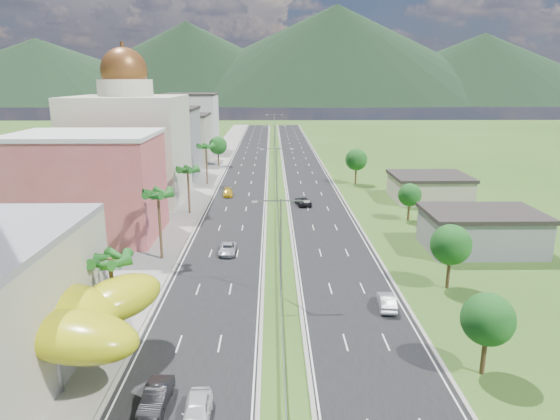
{
  "coord_description": "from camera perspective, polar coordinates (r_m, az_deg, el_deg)",
  "views": [
    {
      "loc": [
        -0.91,
        -40.36,
        23.06
      ],
      "look_at": [
        0.09,
        20.62,
        7.0
      ],
      "focal_mm": 32.0,
      "sensor_mm": 36.0,
      "label": 1
    }
  ],
  "objects": [
    {
      "name": "ground",
      "position": [
        46.49,
        0.31,
        -14.98
      ],
      "size": [
        500.0,
        500.0,
        0.0
      ],
      "primitive_type": "plane",
      "color": "#2D5119",
      "rests_on": "ground"
    },
    {
      "name": "road_left",
      "position": [
        132.54,
        -3.79,
        4.71
      ],
      "size": [
        11.0,
        260.0,
        0.04
      ],
      "primitive_type": "cube",
      "color": "black",
      "rests_on": "ground"
    },
    {
      "name": "road_right",
      "position": [
        132.64,
        2.72,
        4.73
      ],
      "size": [
        11.0,
        260.0,
        0.04
      ],
      "primitive_type": "cube",
      "color": "black",
      "rests_on": "ground"
    },
    {
      "name": "sidewalk_left",
      "position": [
        133.34,
        -7.89,
        4.68
      ],
      "size": [
        7.0,
        260.0,
        0.12
      ],
      "primitive_type": "cube",
      "color": "gray",
      "rests_on": "ground"
    },
    {
      "name": "median_guardrail",
      "position": [
        114.57,
        -0.47,
        3.46
      ],
      "size": [
        0.1,
        216.06,
        0.76
      ],
      "color": "gray",
      "rests_on": "ground"
    },
    {
      "name": "streetlight_median_b",
      "position": [
        52.94,
        0.09,
        -3.19
      ],
      "size": [
        6.04,
        0.25,
        11.0
      ],
      "color": "gray",
      "rests_on": "ground"
    },
    {
      "name": "streetlight_median_c",
      "position": [
        91.82,
        -0.36,
        4.52
      ],
      "size": [
        6.04,
        0.25,
        11.0
      ],
      "color": "gray",
      "rests_on": "ground"
    },
    {
      "name": "streetlight_median_d",
      "position": [
        136.34,
        -0.56,
        7.88
      ],
      "size": [
        6.04,
        0.25,
        11.0
      ],
      "color": "gray",
      "rests_on": "ground"
    },
    {
      "name": "streetlight_median_e",
      "position": [
        181.1,
        -0.66,
        9.58
      ],
      "size": [
        6.04,
        0.25,
        11.0
      ],
      "color": "gray",
      "rests_on": "ground"
    },
    {
      "name": "lime_canopy",
      "position": [
        44.86,
        -26.52,
        -10.66
      ],
      "size": [
        18.0,
        15.0,
        7.4
      ],
      "color": "#B7B912",
      "rests_on": "ground"
    },
    {
      "name": "pink_shophouse",
      "position": [
        78.81,
        -21.04,
        2.37
      ],
      "size": [
        20.0,
        15.0,
        15.0
      ],
      "primitive_type": "cube",
      "color": "#C65151",
      "rests_on": "ground"
    },
    {
      "name": "domed_building",
      "position": [
        99.82,
        -16.83,
        7.39
      ],
      "size": [
        20.0,
        20.0,
        28.7
      ],
      "color": "beige",
      "rests_on": "ground"
    },
    {
      "name": "midrise_grey",
      "position": [
        124.07,
        -13.19,
        7.4
      ],
      "size": [
        16.0,
        15.0,
        16.0
      ],
      "primitive_type": "cube",
      "color": "gray",
      "rests_on": "ground"
    },
    {
      "name": "midrise_beige",
      "position": [
        145.67,
        -11.36,
        7.94
      ],
      "size": [
        16.0,
        15.0,
        13.0
      ],
      "primitive_type": "cube",
      "color": "#B9AF99",
      "rests_on": "ground"
    },
    {
      "name": "midrise_white",
      "position": [
        167.99,
        -10.02,
        9.73
      ],
      "size": [
        16.0,
        15.0,
        18.0
      ],
      "primitive_type": "cube",
      "color": "silver",
      "rests_on": "ground"
    },
    {
      "name": "shed_near",
      "position": [
        74.36,
        22.0,
        -2.4
      ],
      "size": [
        15.0,
        10.0,
        5.0
      ],
      "primitive_type": "cube",
      "color": "gray",
      "rests_on": "ground"
    },
    {
      "name": "shed_far",
      "position": [
        102.39,
        16.66,
        2.37
      ],
      "size": [
        14.0,
        12.0,
        4.4
      ],
      "primitive_type": "cube",
      "color": "#B9AF99",
      "rests_on": "ground"
    },
    {
      "name": "palm_tree_b",
      "position": [
        47.57,
        -18.84,
        -5.73
      ],
      "size": [
        3.6,
        3.6,
        8.1
      ],
      "color": "#47301C",
      "rests_on": "ground"
    },
    {
      "name": "palm_tree_c",
      "position": [
        65.67,
        -13.76,
        1.52
      ],
      "size": [
        3.6,
        3.6,
        9.6
      ],
      "color": "#47301C",
      "rests_on": "ground"
    },
    {
      "name": "palm_tree_d",
      "position": [
        87.97,
        -10.5,
        4.35
      ],
      "size": [
        3.6,
        3.6,
        8.6
      ],
      "color": "#47301C",
      "rests_on": "ground"
    },
    {
      "name": "palm_tree_e",
      "position": [
        112.29,
        -8.46,
        7.04
      ],
      "size": [
        3.6,
        3.6,
        9.4
      ],
      "color": "#47301C",
      "rests_on": "ground"
    },
    {
      "name": "leafy_tree_lfar",
      "position": [
        137.26,
        -7.09,
        7.32
      ],
      "size": [
        4.9,
        4.9,
        8.05
      ],
      "color": "#47301C",
      "rests_on": "ground"
    },
    {
      "name": "leafy_tree_ra",
      "position": [
        43.25,
        22.66,
        -11.48
      ],
      "size": [
        4.2,
        4.2,
        6.9
      ],
      "color": "#47301C",
      "rests_on": "ground"
    },
    {
      "name": "leafy_tree_rb",
      "position": [
        58.8,
        18.94,
        -3.78
      ],
      "size": [
        4.55,
        4.55,
        7.47
      ],
      "color": "#47301C",
      "rests_on": "ground"
    },
    {
      "name": "leafy_tree_rc",
      "position": [
        85.62,
        14.61,
        1.66
      ],
      "size": [
        3.85,
        3.85,
        6.33
      ],
      "color": "#47301C",
      "rests_on": "ground"
    },
    {
      "name": "leafy_tree_rd",
      "position": [
        113.32,
        8.72,
        5.71
      ],
      "size": [
        4.9,
        4.9,
        8.05
      ],
      "color": "#47301C",
      "rests_on": "ground"
    },
    {
      "name": "mountain_ridge",
      "position": [
        494.66,
        6.27,
        11.99
      ],
      "size": [
        860.0,
        140.0,
        90.0
      ],
      "primitive_type": null,
      "color": "black",
      "rests_on": "ground"
    },
    {
      "name": "car_white_near_left",
      "position": [
        37.52,
        -9.46,
        -21.75
      ],
      "size": [
        2.04,
        4.85,
        1.64
      ],
      "primitive_type": "imported",
      "rotation": [
        0.0,
        0.0,
        0.02
      ],
      "color": "silver",
      "rests_on": "road_left"
    },
    {
      "name": "car_dark_left",
      "position": [
        39.46,
        -13.97,
        -20.04
      ],
      "size": [
        1.89,
        4.84,
        1.57
      ],
      "primitive_type": "imported",
      "rotation": [
        0.0,
        0.0,
        -0.05
      ],
      "color": "black",
      "rests_on": "road_left"
    },
    {
      "name": "car_silver_mid_left",
      "position": [
        68.33,
        -6.0,
        -4.43
      ],
      "size": [
        2.28,
        4.81,
        1.33
      ],
      "primitive_type": "imported",
      "rotation": [
        0.0,
        0.0,
        -0.02
      ],
      "color": "#B3B6BB",
      "rests_on": "road_left"
    },
    {
      "name": "car_yellow_far_left",
      "position": [
        101.77,
        -5.98,
        1.99
      ],
      "size": [
        2.26,
        4.85,
        1.37
      ],
      "primitive_type": "imported",
      "rotation": [
        0.0,
        0.0,
        0.07
      ],
      "color": "#BF9716",
      "rests_on": "road_left"
    },
    {
      "name": "car_silver_right",
      "position": [
        53.55,
        12.09,
        -10.17
      ],
      "size": [
        2.02,
        4.7,
        1.51
      ],
      "primitive_type": "imported",
      "rotation": [
        0.0,
        0.0,
        3.05
      ],
      "color": "#B8BBC0",
      "rests_on": "road_right"
    },
    {
      "name": "car_dark_far_right",
      "position": [
        93.95,
        2.64,
        1.01
      ],
      "size": [
        3.23,
        5.6,
        1.47
      ],
      "primitive_type": "imported",
      "rotation": [
        0.0,
        0.0,
        3.3
      ],
      "color": "black",
      "rests_on": "road_right"
    },
    {
      "name": "motorcycle",
      "position": [
        37.69,
        -14.69,
        -22.24
      ],
      "size": [
        0.72,
        2.0,
        1.26
      ],
      "primitive_type": "imported",
      "rotation": [
        0.0,
        0.0,
        0.07
      ],
      "color": "black",
      "rests_on": "road_left"
    }
  ]
}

